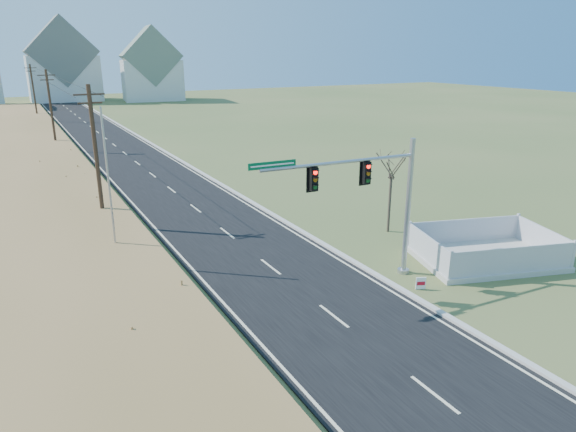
% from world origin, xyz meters
% --- Properties ---
extents(ground, '(260.00, 260.00, 0.00)m').
position_xyz_m(ground, '(0.00, 0.00, 0.00)').
color(ground, '#475B2C').
rests_on(ground, ground).
extents(road, '(8.00, 180.00, 0.06)m').
position_xyz_m(road, '(0.00, 50.00, 0.03)').
color(road, black).
rests_on(road, ground).
extents(curb, '(0.30, 180.00, 0.18)m').
position_xyz_m(curb, '(4.15, 50.00, 0.09)').
color(curb, '#B2AFA8').
rests_on(curb, ground).
extents(utility_pole_near, '(1.80, 0.26, 9.00)m').
position_xyz_m(utility_pole_near, '(-6.50, 15.00, 4.68)').
color(utility_pole_near, '#422D1E').
rests_on(utility_pole_near, ground).
extents(utility_pole_mid, '(1.80, 0.26, 9.00)m').
position_xyz_m(utility_pole_mid, '(-6.50, 45.00, 4.68)').
color(utility_pole_mid, '#422D1E').
rests_on(utility_pole_mid, ground).
extents(utility_pole_far, '(1.80, 0.26, 9.00)m').
position_xyz_m(utility_pole_far, '(-6.50, 75.00, 4.68)').
color(utility_pole_far, '#422D1E').
rests_on(utility_pole_far, ground).
extents(condo_n, '(15.27, 10.20, 18.54)m').
position_xyz_m(condo_n, '(2.00, 112.00, 7.61)').
color(condo_n, silver).
rests_on(condo_n, ground).
extents(condo_ne, '(14.12, 10.51, 16.52)m').
position_xyz_m(condo_ne, '(20.00, 104.00, 6.84)').
color(condo_ne, silver).
rests_on(condo_ne, ground).
extents(traffic_signal_mast, '(8.70, 0.74, 6.93)m').
position_xyz_m(traffic_signal_mast, '(3.86, 0.27, 4.28)').
color(traffic_signal_mast, '#9EA0A5').
rests_on(traffic_signal_mast, ground).
extents(fence_enclosure, '(8.27, 6.73, 1.65)m').
position_xyz_m(fence_enclosure, '(10.68, -0.72, 0.31)').
color(fence_enclosure, '#B7B5AD').
rests_on(fence_enclosure, ground).
extents(open_sign, '(0.47, 0.24, 0.61)m').
position_xyz_m(open_sign, '(5.13, -1.73, 0.32)').
color(open_sign, white).
rests_on(open_sign, ground).
extents(flagpole, '(0.37, 0.37, 8.33)m').
position_xyz_m(flagpole, '(-7.00, 8.16, 3.33)').
color(flagpole, '#B7B5AD').
rests_on(flagpole, ground).
extents(bare_tree, '(2.05, 2.05, 5.43)m').
position_xyz_m(bare_tree, '(9.10, 5.57, 4.38)').
color(bare_tree, '#4C3F33').
rests_on(bare_tree, ground).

